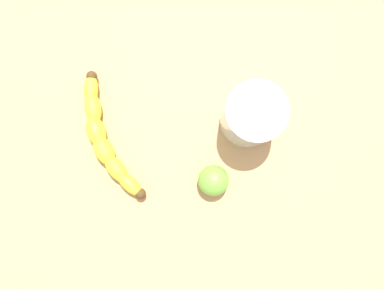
% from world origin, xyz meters
% --- Properties ---
extents(wooden_tabletop, '(1.20, 1.20, 0.03)m').
position_xyz_m(wooden_tabletop, '(0.00, 0.00, 0.01)').
color(wooden_tabletop, tan).
rests_on(wooden_tabletop, ground).
extents(banana, '(0.19, 0.15, 0.03)m').
position_xyz_m(banana, '(0.04, 0.04, 0.05)').
color(banana, yellow).
rests_on(banana, wooden_tabletop).
extents(smoothie_glass, '(0.09, 0.09, 0.10)m').
position_xyz_m(smoothie_glass, '(-0.15, -0.11, 0.08)').
color(smoothie_glass, silver).
rests_on(smoothie_glass, wooden_tabletop).
extents(lime_fruit, '(0.05, 0.05, 0.05)m').
position_xyz_m(lime_fruit, '(-0.15, 0.01, 0.06)').
color(lime_fruit, '#75C142').
rests_on(lime_fruit, wooden_tabletop).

